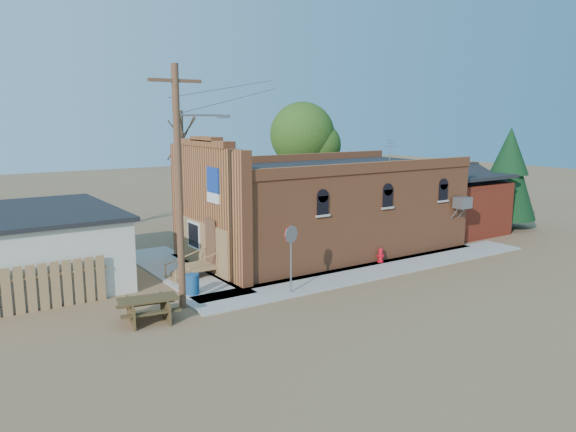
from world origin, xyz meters
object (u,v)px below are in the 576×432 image
fire_hydrant (381,255)px  picnic_table (148,306)px  brick_bar (322,208)px  stop_sign (291,241)px  utility_pole (180,182)px  trash_barrel (193,284)px

fire_hydrant → picnic_table: (-12.28, -1.30, 0.13)m
brick_bar → stop_sign: size_ratio=5.87×
brick_bar → picnic_table: (-11.43, -4.99, -1.78)m
utility_pole → fire_hydrant: 11.50m
trash_barrel → brick_bar: bearing=19.8°
utility_pole → picnic_table: utility_pole is taller
picnic_table → trash_barrel: bearing=45.1°
stop_sign → fire_hydrant: bearing=21.4°
brick_bar → stop_sign: bearing=-136.6°
trash_barrel → utility_pole: bearing=-128.0°
utility_pole → trash_barrel: 4.49m
brick_bar → stop_sign: (-5.51, -5.21, -0.11)m
brick_bar → trash_barrel: 9.68m
fire_hydrant → stop_sign: bearing=-167.3°
brick_bar → stop_sign: brick_bar is taller
utility_pole → stop_sign: bearing=-12.1°
utility_pole → fire_hydrant: size_ratio=12.54×
brick_bar → picnic_table: 12.60m
trash_barrel → picnic_table: size_ratio=0.36×
utility_pole → stop_sign: 5.07m
stop_sign → picnic_table: (-5.93, 0.22, -1.67)m
utility_pole → fire_hydrant: bearing=3.2°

